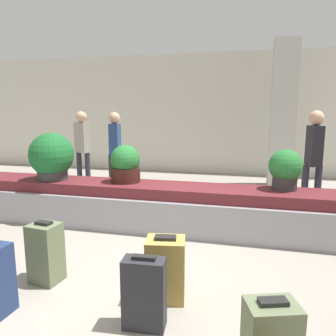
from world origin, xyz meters
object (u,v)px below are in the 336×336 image
(pillar, at_px, (283,115))
(traveler_2, at_px, (82,143))
(traveler_1, at_px, (314,153))
(potted_plant_2, at_px, (285,169))
(traveler_0, at_px, (115,145))
(suitcase_0, at_px, (166,269))
(potted_plant_0, at_px, (52,157))
(suitcase_1, at_px, (46,253))
(potted_plant_1, at_px, (125,164))
(suitcase_5, at_px, (144,293))

(pillar, height_order, traveler_2, pillar)
(traveler_1, bearing_deg, potted_plant_2, 143.18)
(traveler_0, xyz_separation_m, traveler_2, (-0.81, 0.13, 0.01))
(suitcase_0, bearing_deg, traveler_0, 109.34)
(potted_plant_2, height_order, traveler_0, traveler_0)
(traveler_0, height_order, traveler_2, traveler_2)
(potted_plant_0, distance_m, traveler_0, 1.85)
(suitcase_1, xyz_separation_m, traveler_2, (-1.54, 3.68, 0.70))
(traveler_1, bearing_deg, potted_plant_1, 101.50)
(suitcase_5, bearing_deg, traveler_0, 111.13)
(suitcase_5, xyz_separation_m, potted_plant_2, (1.24, 2.34, 0.63))
(potted_plant_2, distance_m, traveler_1, 1.19)
(suitcase_5, xyz_separation_m, traveler_1, (1.78, 3.40, 0.73))
(pillar, xyz_separation_m, traveler_2, (-4.17, -1.32, -0.59))
(suitcase_1, bearing_deg, potted_plant_1, 93.09)
(potted_plant_1, bearing_deg, suitcase_5, -65.86)
(traveler_1, bearing_deg, suitcase_1, 124.96)
(suitcase_5, xyz_separation_m, potted_plant_0, (-2.18, 2.17, 0.71))
(potted_plant_1, bearing_deg, suitcase_0, -59.66)
(pillar, distance_m, potted_plant_1, 4.08)
(suitcase_5, bearing_deg, traveler_1, 58.08)
(potted_plant_0, distance_m, potted_plant_1, 1.17)
(suitcase_5, relative_size, potted_plant_1, 1.08)
(suitcase_5, height_order, potted_plant_2, potted_plant_2)
(suitcase_0, xyz_separation_m, traveler_2, (-2.78, 3.70, 0.72))
(suitcase_0, relative_size, potted_plant_0, 0.83)
(suitcase_0, xyz_separation_m, potted_plant_2, (1.18, 1.91, 0.63))
(suitcase_0, bearing_deg, pillar, 64.89)
(potted_plant_0, height_order, potted_plant_2, potted_plant_0)
(suitcase_0, distance_m, potted_plant_2, 2.33)
(suitcase_5, bearing_deg, potted_plant_2, 57.68)
(suitcase_1, relative_size, potted_plant_1, 1.13)
(potted_plant_0, xyz_separation_m, potted_plant_1, (1.16, 0.12, -0.09))
(traveler_1, bearing_deg, pillar, -1.36)
(potted_plant_0, xyz_separation_m, traveler_2, (-0.53, 1.96, 0.01))
(traveler_0, bearing_deg, suitcase_0, 20.85)
(suitcase_5, xyz_separation_m, traveler_2, (-2.71, 4.13, 0.72))
(suitcase_5, height_order, potted_plant_1, potted_plant_1)
(traveler_0, xyz_separation_m, traveler_1, (3.68, -0.60, 0.02))
(suitcase_1, height_order, potted_plant_0, potted_plant_0)
(potted_plant_0, height_order, traveler_1, traveler_1)
(suitcase_0, xyz_separation_m, suitcase_5, (-0.06, -0.43, 0.00))
(traveler_2, bearing_deg, potted_plant_0, -52.44)
(suitcase_5, relative_size, traveler_0, 0.36)
(suitcase_1, relative_size, potted_plant_0, 0.87)
(potted_plant_0, height_order, traveler_2, traveler_2)
(suitcase_1, height_order, suitcase_5, suitcase_1)
(suitcase_1, bearing_deg, potted_plant_2, 45.77)
(potted_plant_2, distance_m, traveler_2, 4.34)
(pillar, bearing_deg, potted_plant_0, -138.00)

